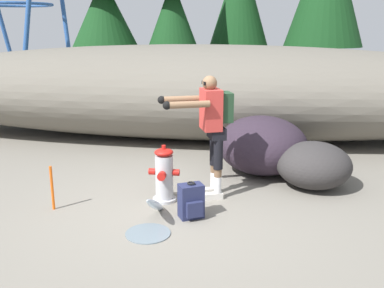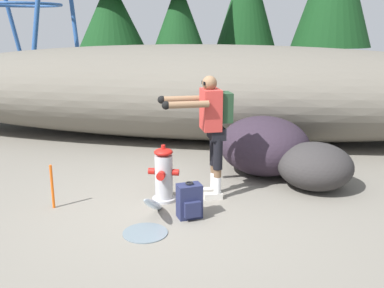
# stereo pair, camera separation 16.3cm
# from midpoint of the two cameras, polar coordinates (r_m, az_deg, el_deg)

# --- Properties ---
(ground_plane) EXTENTS (56.00, 56.00, 0.04)m
(ground_plane) POSITION_cam_midpoint_polar(r_m,az_deg,el_deg) (5.87, -2.52, -8.88)
(ground_plane) COLOR slate
(dirt_embankment) EXTENTS (15.08, 3.20, 1.99)m
(dirt_embankment) POSITION_cam_midpoint_polar(r_m,az_deg,el_deg) (9.47, 2.31, 6.78)
(dirt_embankment) COLOR #666056
(dirt_embankment) RESTS_ON ground_plane
(fire_hydrant) EXTENTS (0.43, 0.38, 0.80)m
(fire_hydrant) POSITION_cam_midpoint_polar(r_m,az_deg,el_deg) (6.08, -2.93, -4.07)
(fire_hydrant) COLOR #B2B2B7
(fire_hydrant) RESTS_ON ground_plane
(hydrant_water_jet) EXTENTS (0.53, 1.15, 0.56)m
(hydrant_water_jet) POSITION_cam_midpoint_polar(r_m,az_deg,el_deg) (5.52, -4.42, -8.73)
(hydrant_water_jet) COLOR silver
(hydrant_water_jet) RESTS_ON ground_plane
(utility_worker) EXTENTS (1.04, 0.71, 1.72)m
(utility_worker) POSITION_cam_midpoint_polar(r_m,az_deg,el_deg) (6.01, 3.28, 2.93)
(utility_worker) COLOR beige
(utility_worker) RESTS_ON ground_plane
(spare_backpack) EXTENTS (0.36, 0.36, 0.47)m
(spare_backpack) POSITION_cam_midpoint_polar(r_m,az_deg,el_deg) (5.60, 0.51, -7.46)
(spare_backpack) COLOR #23284C
(spare_backpack) RESTS_ON ground_plane
(boulder_large) EXTENTS (1.22, 1.18, 0.70)m
(boulder_large) POSITION_cam_midpoint_polar(r_m,az_deg,el_deg) (6.80, 16.34, -2.77)
(boulder_large) COLOR #312E2E
(boulder_large) RESTS_ON ground_plane
(boulder_mid) EXTENTS (2.06, 2.05, 0.95)m
(boulder_mid) POSITION_cam_midpoint_polar(r_m,az_deg,el_deg) (7.27, 9.97, -0.20)
(boulder_mid) COLOR #2B212D
(boulder_mid) RESTS_ON ground_plane
(pine_tree_far_left) EXTENTS (2.38, 2.38, 5.29)m
(pine_tree_far_left) POSITION_cam_midpoint_polar(r_m,az_deg,el_deg) (12.99, -10.11, 17.31)
(pine_tree_far_left) COLOR #47331E
(pine_tree_far_left) RESTS_ON ground_plane
(pine_tree_left) EXTENTS (1.91, 1.91, 5.21)m
(pine_tree_left) POSITION_cam_midpoint_polar(r_m,az_deg,el_deg) (12.19, -1.32, 17.07)
(pine_tree_left) COLOR #47331E
(pine_tree_left) RESTS_ON ground_plane
(survey_stake) EXTENTS (0.04, 0.04, 0.60)m
(survey_stake) POSITION_cam_midpoint_polar(r_m,az_deg,el_deg) (6.11, -16.95, -5.32)
(survey_stake) COLOR #E55914
(survey_stake) RESTS_ON ground_plane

